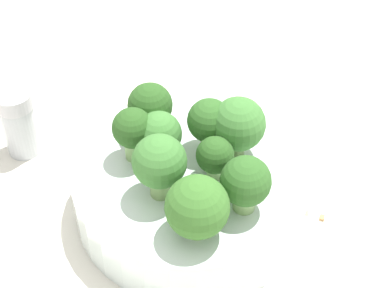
# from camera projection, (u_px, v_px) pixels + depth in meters

# --- Properties ---
(ground_plane) EXTENTS (3.00, 3.00, 0.00)m
(ground_plane) POSITION_uv_depth(u_px,v_px,m) (192.00, 207.00, 0.63)
(ground_plane) COLOR silver
(bowl) EXTENTS (0.22, 0.22, 0.05)m
(bowl) POSITION_uv_depth(u_px,v_px,m) (192.00, 189.00, 0.61)
(bowl) COLOR silver
(bowl) RESTS_ON ground_plane
(broccoli_floret_0) EXTENTS (0.03, 0.03, 0.04)m
(broccoli_floret_0) POSITION_uv_depth(u_px,v_px,m) (215.00, 156.00, 0.57)
(broccoli_floret_0) COLOR #8EB770
(broccoli_floret_0) RESTS_ON bowl
(broccoli_floret_1) EXTENTS (0.05, 0.05, 0.06)m
(broccoli_floret_1) POSITION_uv_depth(u_px,v_px,m) (238.00, 125.00, 0.58)
(broccoli_floret_1) COLOR #7A9E5B
(broccoli_floret_1) RESTS_ON bowl
(broccoli_floret_2) EXTENTS (0.05, 0.05, 0.06)m
(broccoli_floret_2) POSITION_uv_depth(u_px,v_px,m) (159.00, 163.00, 0.54)
(broccoli_floret_2) COLOR #7A9E5B
(broccoli_floret_2) RESTS_ON bowl
(broccoli_floret_3) EXTENTS (0.04, 0.04, 0.06)m
(broccoli_floret_3) POSITION_uv_depth(u_px,v_px,m) (150.00, 107.00, 0.60)
(broccoli_floret_3) COLOR #84AD66
(broccoli_floret_3) RESTS_ON bowl
(broccoli_floret_4) EXTENTS (0.04, 0.04, 0.06)m
(broccoli_floret_4) POSITION_uv_depth(u_px,v_px,m) (133.00, 131.00, 0.58)
(broccoli_floret_4) COLOR #84AD66
(broccoli_floret_4) RESTS_ON bowl
(broccoli_floret_5) EXTENTS (0.04, 0.04, 0.05)m
(broccoli_floret_5) POSITION_uv_depth(u_px,v_px,m) (159.00, 134.00, 0.58)
(broccoli_floret_5) COLOR #8EB770
(broccoli_floret_5) RESTS_ON bowl
(broccoli_floret_6) EXTENTS (0.05, 0.05, 0.06)m
(broccoli_floret_6) POSITION_uv_depth(u_px,v_px,m) (197.00, 208.00, 0.52)
(broccoli_floret_6) COLOR #8EB770
(broccoli_floret_6) RESTS_ON bowl
(broccoli_floret_7) EXTENTS (0.04, 0.04, 0.06)m
(broccoli_floret_7) POSITION_uv_depth(u_px,v_px,m) (209.00, 122.00, 0.59)
(broccoli_floret_7) COLOR #8EB770
(broccoli_floret_7) RESTS_ON bowl
(broccoli_floret_8) EXTENTS (0.04, 0.04, 0.05)m
(broccoli_floret_8) POSITION_uv_depth(u_px,v_px,m) (246.00, 183.00, 0.54)
(broccoli_floret_8) COLOR #84AD66
(broccoli_floret_8) RESTS_ON bowl
(pepper_shaker) EXTENTS (0.04, 0.04, 0.08)m
(pepper_shaker) POSITION_uv_depth(u_px,v_px,m) (19.00, 122.00, 0.66)
(pepper_shaker) COLOR #B2B7BC
(pepper_shaker) RESTS_ON ground_plane
(almond_crumb_0) EXTENTS (0.01, 0.01, 0.01)m
(almond_crumb_0) POSITION_uv_depth(u_px,v_px,m) (232.00, 117.00, 0.72)
(almond_crumb_0) COLOR #AD7F4C
(almond_crumb_0) RESTS_ON ground_plane
(almond_crumb_1) EXTENTS (0.01, 0.00, 0.01)m
(almond_crumb_1) POSITION_uv_depth(u_px,v_px,m) (322.00, 217.00, 0.62)
(almond_crumb_1) COLOR #AD7F4C
(almond_crumb_1) RESTS_ON ground_plane
(almond_crumb_2) EXTENTS (0.01, 0.01, 0.01)m
(almond_crumb_2) POSITION_uv_depth(u_px,v_px,m) (104.00, 142.00, 0.69)
(almond_crumb_2) COLOR tan
(almond_crumb_2) RESTS_ON ground_plane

